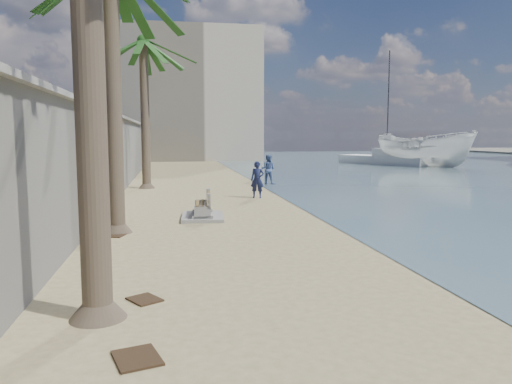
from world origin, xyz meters
TOP-DOWN VIEW (x-y plane):
  - ground_plane at (0.00, 0.00)m, footprint 140.00×140.00m
  - seawall at (-5.20, 20.00)m, footprint 0.45×70.00m
  - wall_cap at (-5.20, 20.00)m, footprint 0.80×70.00m
  - end_building at (-2.00, 52.00)m, footprint 18.00×12.00m
  - bench_far at (-1.71, 10.23)m, footprint 1.45×2.02m
  - palm_back at (-3.94, 20.06)m, footprint 5.00×5.00m
  - streetlight at (-5.10, 12.00)m, footprint 0.28×0.28m
  - person_a at (0.96, 15.20)m, footprint 0.74×0.59m
  - person_b at (2.60, 21.16)m, footprint 1.09×1.01m
  - boat_cruiser at (19.04, 34.52)m, footprint 4.80×4.83m
  - yacht_far at (16.97, 37.99)m, footprint 6.70×9.07m
  - sailboat_west at (19.46, 43.05)m, footprint 8.26×3.94m
  - debris_b at (-3.14, 0.04)m, footprint 0.68×0.76m
  - debris_c at (-4.34, 7.82)m, footprint 0.90×0.79m
  - debris_d at (-3.16, 2.23)m, footprint 0.64×0.68m

SIDE VIEW (x-z plane):
  - ground_plane at x=0.00m, z-range 0.00..0.00m
  - debris_b at x=-3.14m, z-range 0.00..0.03m
  - debris_c at x=-4.34m, z-range 0.00..0.03m
  - debris_d at x=-3.16m, z-range 0.00..0.03m
  - sailboat_west at x=19.46m, z-range -5.37..6.03m
  - yacht_far at x=16.97m, z-range -0.40..1.10m
  - bench_far at x=-1.71m, z-range -0.05..0.76m
  - person_a at x=0.96m, z-range 0.00..1.81m
  - person_b at x=2.60m, z-range 0.00..1.83m
  - boat_cruiser at x=19.04m, z-range -0.40..3.62m
  - seawall at x=-5.20m, z-range 0.00..3.50m
  - wall_cap at x=-5.20m, z-range 3.49..3.61m
  - streetlight at x=-5.10m, z-range 4.08..9.21m
  - end_building at x=-2.00m, z-range 0.00..14.00m
  - palm_back at x=-3.94m, z-range 3.11..11.36m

